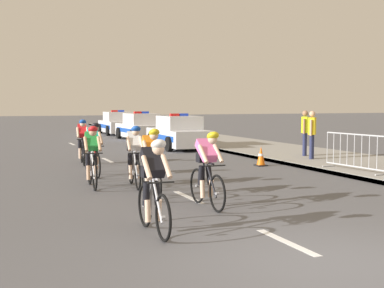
{
  "coord_description": "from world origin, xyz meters",
  "views": [
    {
      "loc": [
        -4.17,
        -5.44,
        2.08
      ],
      "look_at": [
        0.44,
        5.99,
        1.1
      ],
      "focal_mm": 48.79,
      "sensor_mm": 36.0,
      "label": 1
    }
  ],
  "objects": [
    {
      "name": "cyclist_seventh",
      "position": [
        -1.06,
        12.12,
        0.79
      ],
      "size": [
        0.45,
        1.72,
        1.56
      ],
      "color": "black",
      "rests_on": "ground"
    },
    {
      "name": "cyclist_fifth",
      "position": [
        -1.71,
        7.19,
        0.79
      ],
      "size": [
        0.44,
        1.72,
        1.56
      ],
      "color": "black",
      "rests_on": "ground"
    },
    {
      "name": "kerb_edge",
      "position": [
        5.24,
        14.0,
        0.07
      ],
      "size": [
        0.16,
        60.0,
        0.13
      ],
      "primitive_type": "cube",
      "color": "#9E9E99",
      "rests_on": "ground"
    },
    {
      "name": "traffic_cone_near",
      "position": [
        4.31,
        9.53,
        0.31
      ],
      "size": [
        0.36,
        0.36,
        0.64
      ],
      "color": "black",
      "rests_on": "ground"
    },
    {
      "name": "police_car_third",
      "position": [
        4.11,
        28.29,
        0.68
      ],
      "size": [
        2.09,
        4.45,
        1.59
      ],
      "color": "white",
      "rests_on": "ground"
    },
    {
      "name": "cyclist_third",
      "position": [
        -0.77,
        5.38,
        0.79
      ],
      "size": [
        0.43,
        1.72,
        1.56
      ],
      "color": "black",
      "rests_on": "ground"
    },
    {
      "name": "police_car_second",
      "position": [
        4.11,
        22.81,
        0.68
      ],
      "size": [
        2.09,
        4.45,
        1.59
      ],
      "color": "white",
      "rests_on": "ground"
    },
    {
      "name": "police_car_nearest",
      "position": [
        4.11,
        16.76,
        0.68
      ],
      "size": [
        2.06,
        4.43,
        1.59
      ],
      "color": "silver",
      "rests_on": "ground"
    },
    {
      "name": "spectator_closest",
      "position": [
        6.89,
        10.83,
        1.08
      ],
      "size": [
        0.41,
        0.44,
        1.68
      ],
      "color": "#23284C",
      "rests_on": "sidewalk_slab"
    },
    {
      "name": "cyclist_lead",
      "position": [
        -1.69,
        2.31,
        0.79
      ],
      "size": [
        0.42,
        1.72,
        1.56
      ],
      "color": "black",
      "rests_on": "ground"
    },
    {
      "name": "cyclist_second",
      "position": [
        -0.07,
        3.91,
        0.79
      ],
      "size": [
        0.42,
        1.72,
        1.56
      ],
      "color": "black",
      "rests_on": "ground"
    },
    {
      "name": "cyclist_fourth",
      "position": [
        -0.73,
        6.9,
        0.79
      ],
      "size": [
        0.45,
        1.72,
        1.56
      ],
      "color": "black",
      "rests_on": "ground"
    },
    {
      "name": "crowd_barrier_rear",
      "position": [
        5.77,
        6.68,
        0.65
      ],
      "size": [
        0.67,
        2.32,
        1.07
      ],
      "color": "#B7BABF",
      "rests_on": "sidewalk_slab"
    },
    {
      "name": "spectator_middle",
      "position": [
        6.49,
        9.81,
        1.08
      ],
      "size": [
        0.42,
        0.42,
        1.68
      ],
      "color": "#23284C",
      "rests_on": "sidewalk_slab"
    },
    {
      "name": "lane_markings_centre",
      "position": [
        0.0,
        9.12,
        0.0
      ],
      "size": [
        0.14,
        25.6,
        0.01
      ],
      "color": "white",
      "rests_on": "ground"
    },
    {
      "name": "cyclist_sixth",
      "position": [
        -1.27,
        9.16,
        0.79
      ],
      "size": [
        0.42,
        1.72,
        1.56
      ],
      "color": "black",
      "rests_on": "ground"
    },
    {
      "name": "ground_plane",
      "position": [
        0.0,
        0.0,
        0.0
      ],
      "size": [
        160.0,
        160.0,
        0.0
      ],
      "primitive_type": "plane",
      "color": "#56565B"
    },
    {
      "name": "sidewalk_slab",
      "position": [
        7.34,
        14.0,
        0.06
      ],
      "size": [
        4.35,
        60.0,
        0.12
      ],
      "primitive_type": "cube",
      "color": "gray",
      "rests_on": "ground"
    }
  ]
}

